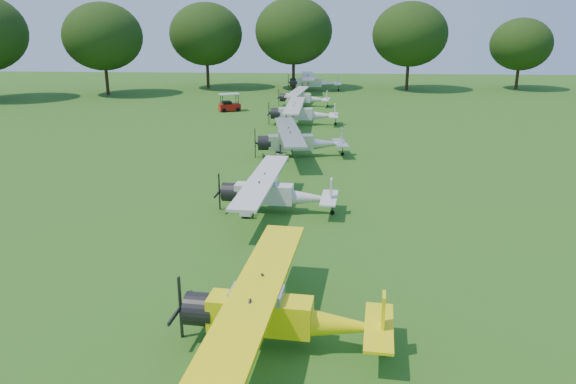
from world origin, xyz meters
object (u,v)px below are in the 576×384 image
at_px(aircraft_6, 302,97).
at_px(golf_cart, 229,105).
at_px(aircraft_3, 273,191).
at_px(aircraft_5, 301,112).
at_px(aircraft_4, 298,140).
at_px(aircraft_2, 276,310).
at_px(aircraft_7, 313,81).

xyz_separation_m(aircraft_6, golf_cart, (-8.04, -4.17, -0.48)).
distance_m(aircraft_3, aircraft_5, 25.80).
height_order(aircraft_3, aircraft_4, aircraft_4).
bearing_deg(golf_cart, aircraft_4, -89.67).
relative_size(aircraft_2, aircraft_3, 1.07).
height_order(aircraft_3, aircraft_7, aircraft_7).
bearing_deg(aircraft_2, aircraft_5, 96.93).
xyz_separation_m(aircraft_2, aircraft_6, (-1.17, 50.68, -0.16)).
bearing_deg(aircraft_6, aircraft_7, 93.03).
height_order(aircraft_3, aircraft_6, aircraft_3).
height_order(aircraft_6, aircraft_7, aircraft_7).
xyz_separation_m(aircraft_7, golf_cart, (-8.97, -18.41, -0.73)).
distance_m(aircraft_2, aircraft_4, 25.73).
relative_size(aircraft_3, golf_cart, 4.01).
bearing_deg(aircraft_5, aircraft_4, -87.70).
relative_size(aircraft_4, aircraft_6, 1.15).
distance_m(aircraft_7, golf_cart, 20.49).
bearing_deg(aircraft_3, aircraft_4, 91.15).
bearing_deg(golf_cart, aircraft_2, -101.14).
xyz_separation_m(aircraft_3, aircraft_7, (1.02, 51.92, 0.18)).
height_order(aircraft_2, aircraft_5, aircraft_2).
height_order(aircraft_2, aircraft_4, aircraft_4).
height_order(aircraft_2, aircraft_6, aircraft_2).
distance_m(aircraft_4, aircraft_6, 24.96).
distance_m(aircraft_6, aircraft_7, 14.27).
bearing_deg(aircraft_2, aircraft_4, 96.89).
xyz_separation_m(aircraft_4, golf_cart, (-8.68, 20.78, -0.64)).
relative_size(aircraft_7, golf_cart, 4.60).
distance_m(aircraft_3, aircraft_7, 51.93).
xyz_separation_m(aircraft_2, golf_cart, (-9.21, 46.51, -0.64)).
bearing_deg(aircraft_6, golf_cart, -145.80).
height_order(aircraft_6, golf_cart, golf_cart).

